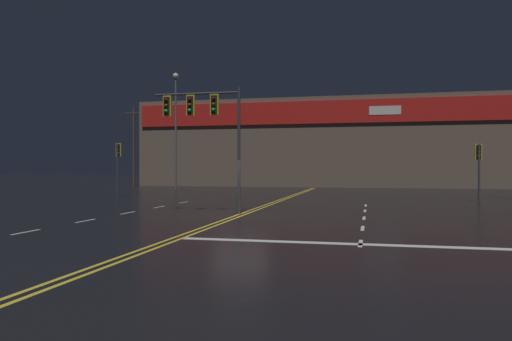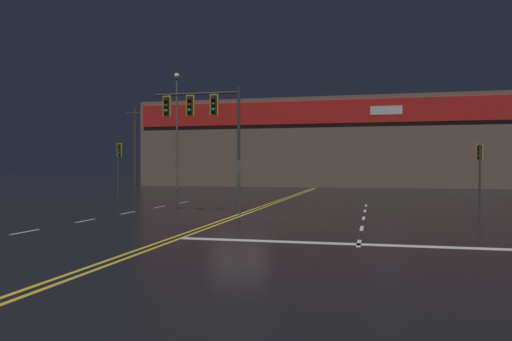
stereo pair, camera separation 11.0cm
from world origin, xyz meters
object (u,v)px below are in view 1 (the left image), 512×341
object	(u,v)px
traffic_signal_median	(203,115)
traffic_signal_corner_northeast	(479,159)
streetlight_far_left	(176,117)
traffic_signal_corner_northwest	(118,157)

from	to	relation	value
traffic_signal_median	traffic_signal_corner_northeast	bearing A→B (deg)	37.36
traffic_signal_corner_northeast	streetlight_far_left	bearing A→B (deg)	153.19
traffic_signal_corner_northwest	streetlight_far_left	xyz separation A→B (m)	(-0.42, 12.24, 4.19)
traffic_signal_corner_northeast	traffic_signal_median	bearing A→B (deg)	-142.64
traffic_signal_corner_northeast	streetlight_far_left	distance (m)	28.58
traffic_signal_corner_northeast	streetlight_far_left	world-z (taller)	streetlight_far_left
traffic_signal_median	streetlight_far_left	size ratio (longest dim) A/B	0.52
traffic_signal_median	traffic_signal_corner_northwest	bearing A→B (deg)	132.84
traffic_signal_corner_northwest	streetlight_far_left	bearing A→B (deg)	91.99
traffic_signal_median	traffic_signal_corner_northeast	world-z (taller)	traffic_signal_median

